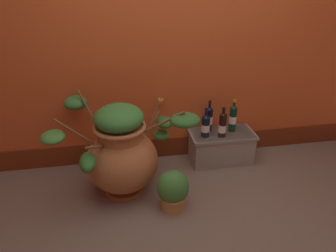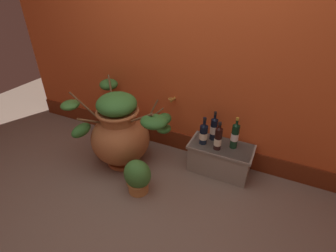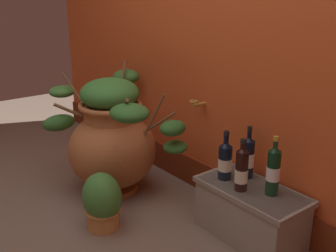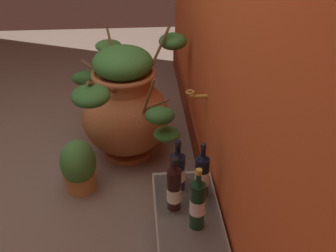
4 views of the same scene
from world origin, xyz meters
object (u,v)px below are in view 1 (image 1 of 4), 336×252
at_px(wine_bottle_right, 223,124).
at_px(terracotta_urn, 122,151).
at_px(wine_bottle_left, 209,118).
at_px(potted_shrub, 173,190).
at_px(wine_bottle_back, 233,117).
at_px(wine_bottle_middle, 206,125).

bearing_deg(wine_bottle_right, terracotta_urn, -165.49).
height_order(wine_bottle_left, wine_bottle_right, wine_bottle_left).
distance_m(terracotta_urn, potted_shrub, 0.54).
relative_size(wine_bottle_back, potted_shrub, 0.95).
bearing_deg(wine_bottle_middle, wine_bottle_back, 12.23).
distance_m(wine_bottle_left, wine_bottle_middle, 0.14).
height_order(wine_bottle_right, wine_bottle_back, wine_bottle_back).
relative_size(wine_bottle_left, wine_bottle_back, 0.95).
bearing_deg(terracotta_urn, wine_bottle_middle, 19.26).
height_order(wine_bottle_right, potted_shrub, wine_bottle_right).
height_order(terracotta_urn, wine_bottle_back, terracotta_urn).
distance_m(wine_bottle_left, wine_bottle_back, 0.23).
relative_size(wine_bottle_middle, potted_shrub, 0.83).
bearing_deg(wine_bottle_left, wine_bottle_middle, -119.78).
bearing_deg(wine_bottle_left, wine_bottle_back, -13.70).
height_order(wine_bottle_left, wine_bottle_back, wine_bottle_back).
height_order(wine_bottle_middle, wine_bottle_right, wine_bottle_right).
relative_size(terracotta_urn, wine_bottle_back, 3.60).
height_order(wine_bottle_middle, wine_bottle_back, wine_bottle_back).
distance_m(wine_bottle_right, wine_bottle_back, 0.17).
bearing_deg(wine_bottle_middle, wine_bottle_right, -11.64).
distance_m(wine_bottle_middle, wine_bottle_back, 0.30).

